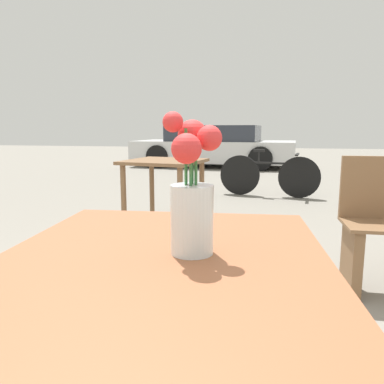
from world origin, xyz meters
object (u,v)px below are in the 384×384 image
bicycle (269,175)px  parked_car (214,147)px  table_back (164,174)px  table_front (162,301)px  flower_vase (192,200)px

bicycle → parked_car: bearing=108.6°
table_back → bicycle: table_back is taller
table_back → table_front: bearing=-74.1°
flower_vase → parked_car: size_ratio=0.07×
table_back → flower_vase: bearing=-72.5°
table_front → table_back: 2.75m
flower_vase → bicycle: flower_vase is taller
flower_vase → table_back: (-0.82, 2.60, -0.26)m
table_back → bicycle: (0.98, 2.35, -0.27)m
flower_vase → parked_car: bearing=98.1°
bicycle → parked_car: 4.74m
table_front → parked_car: bearing=97.7°
parked_car → table_back: bearing=-85.5°
bicycle → parked_car: parked_car is taller
table_front → parked_car: parked_car is taller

